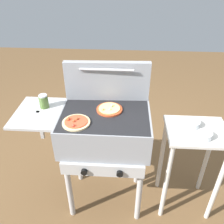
{
  "coord_description": "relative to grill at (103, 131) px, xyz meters",
  "views": [
    {
      "loc": [
        0.14,
        -1.36,
        1.82
      ],
      "look_at": [
        0.05,
        0.0,
        0.92
      ],
      "focal_mm": 37.84,
      "sensor_mm": 36.0,
      "label": 1
    }
  ],
  "objects": [
    {
      "name": "pizza_cheese",
      "position": [
        0.04,
        0.06,
        0.15
      ],
      "size": [
        0.19,
        0.19,
        0.03
      ],
      "color": "#C64723",
      "rests_on": "grill"
    },
    {
      "name": "topping_bowl_near",
      "position": [
        0.64,
        0.05,
        0.06
      ],
      "size": [
        0.11,
        0.11,
        0.04
      ],
      "color": "silver",
      "rests_on": "prep_table"
    },
    {
      "name": "grill_lid_open",
      "position": [
        0.01,
        0.22,
        0.3
      ],
      "size": [
        0.63,
        0.09,
        0.3
      ],
      "color": "gray",
      "rests_on": "grill"
    },
    {
      "name": "ground_plane",
      "position": [
        0.01,
        0.0,
        -0.76
      ],
      "size": [
        8.0,
        8.0,
        0.0
      ],
      "primitive_type": "plane",
      "color": "brown"
    },
    {
      "name": "grill",
      "position": [
        0.0,
        0.0,
        0.0
      ],
      "size": [
        0.96,
        0.53,
        0.9
      ],
      "color": "gray",
      "rests_on": "ground_plane"
    },
    {
      "name": "pizza_pepperoni",
      "position": [
        -0.17,
        -0.12,
        0.15
      ],
      "size": [
        0.19,
        0.19,
        0.03
      ],
      "color": "beige",
      "rests_on": "grill"
    },
    {
      "name": "sauce_jar",
      "position": [
        -0.43,
        0.07,
        0.19
      ],
      "size": [
        0.07,
        0.07,
        0.1
      ],
      "color": "#4C6B2D",
      "rests_on": "grill"
    },
    {
      "name": "prep_table",
      "position": [
        0.67,
        0.0,
        -0.2
      ],
      "size": [
        0.44,
        0.36,
        0.79
      ],
      "color": "beige",
      "rests_on": "ground_plane"
    },
    {
      "name": "topping_bowl_far",
      "position": [
        0.7,
        -0.08,
        0.06
      ],
      "size": [
        0.1,
        0.1,
        0.04
      ],
      "color": "silver",
      "rests_on": "prep_table"
    }
  ]
}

